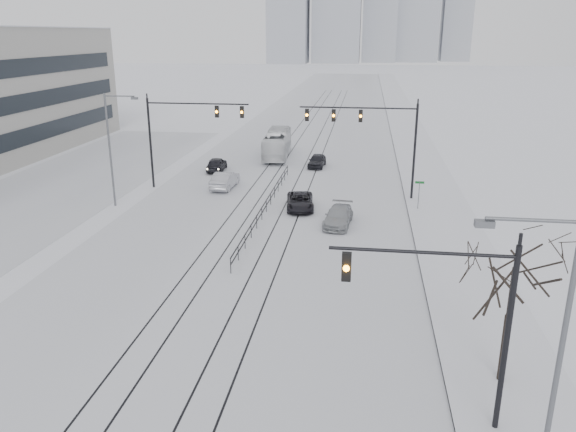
# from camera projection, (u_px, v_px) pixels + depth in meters

# --- Properties ---
(road) EXTENTS (22.00, 260.00, 0.02)m
(road) POSITION_uv_depth(u_px,v_px,m) (307.00, 142.00, 72.29)
(road) COLOR silver
(road) RESTS_ON ground
(sidewalk_east) EXTENTS (5.00, 260.00, 0.16)m
(sidewalk_east) POSITION_uv_depth(u_px,v_px,m) (413.00, 144.00, 70.51)
(sidewalk_east) COLOR silver
(sidewalk_east) RESTS_ON ground
(curb) EXTENTS (0.10, 260.00, 0.12)m
(curb) POSITION_uv_depth(u_px,v_px,m) (394.00, 144.00, 70.83)
(curb) COLOR gray
(curb) RESTS_ON ground
(parking_strip) EXTENTS (14.00, 60.00, 0.03)m
(parking_strip) POSITION_uv_depth(u_px,v_px,m) (61.00, 186.00, 51.35)
(parking_strip) COLOR silver
(parking_strip) RESTS_ON ground
(tram_rails) EXTENTS (5.30, 180.00, 0.01)m
(tram_rails) POSITION_uv_depth(u_px,v_px,m) (285.00, 180.00, 53.45)
(tram_rails) COLOR black
(tram_rails) RESTS_ON ground
(traffic_mast_near) EXTENTS (6.10, 0.37, 7.00)m
(traffic_mast_near) POSITION_uv_depth(u_px,v_px,m) (460.00, 311.00, 18.61)
(traffic_mast_near) COLOR black
(traffic_mast_near) RESTS_ON ground
(traffic_mast_ne) EXTENTS (9.60, 0.37, 8.00)m
(traffic_mast_ne) POSITION_uv_depth(u_px,v_px,m) (374.00, 131.00, 45.89)
(traffic_mast_ne) COLOR black
(traffic_mast_ne) RESTS_ON ground
(traffic_mast_nw) EXTENTS (9.10, 0.37, 8.00)m
(traffic_mast_nw) POSITION_uv_depth(u_px,v_px,m) (182.00, 127.00, 49.07)
(traffic_mast_nw) COLOR black
(traffic_mast_nw) RESTS_ON ground
(street_light_east) EXTENTS (2.73, 0.25, 9.00)m
(street_light_east) POSITION_uv_depth(u_px,v_px,m) (550.00, 346.00, 15.34)
(street_light_east) COLOR #595B60
(street_light_east) RESTS_ON ground
(street_light_west) EXTENTS (2.73, 0.25, 9.00)m
(street_light_west) POSITION_uv_depth(u_px,v_px,m) (113.00, 142.00, 44.01)
(street_light_west) COLOR #595B60
(street_light_west) RESTS_ON ground
(bare_tree) EXTENTS (4.40, 4.40, 6.10)m
(bare_tree) POSITION_uv_depth(u_px,v_px,m) (513.00, 280.00, 21.15)
(bare_tree) COLOR black
(bare_tree) RESTS_ON ground
(median_fence) EXTENTS (0.06, 24.00, 1.00)m
(median_fence) POSITION_uv_depth(u_px,v_px,m) (266.00, 206.00, 43.87)
(median_fence) COLOR black
(median_fence) RESTS_ON ground
(street_sign) EXTENTS (0.70, 0.06, 2.40)m
(street_sign) POSITION_uv_depth(u_px,v_px,m) (419.00, 191.00, 43.89)
(street_sign) COLOR #595B60
(street_sign) RESTS_ON ground
(sedan_sb_inner) EXTENTS (1.99, 4.27, 1.42)m
(sedan_sb_inner) POSITION_uv_depth(u_px,v_px,m) (217.00, 164.00, 56.91)
(sedan_sb_inner) COLOR black
(sedan_sb_inner) RESTS_ON ground
(sedan_sb_outer) EXTENTS (1.81, 4.64, 1.51)m
(sedan_sb_outer) POSITION_uv_depth(u_px,v_px,m) (225.00, 180.00, 50.56)
(sedan_sb_outer) COLOR #A5A6AD
(sedan_sb_outer) RESTS_ON ground
(sedan_nb_front) EXTENTS (2.65, 4.75, 1.25)m
(sedan_nb_front) POSITION_uv_depth(u_px,v_px,m) (300.00, 202.00, 44.57)
(sedan_nb_front) COLOR black
(sedan_nb_front) RESTS_ON ground
(sedan_nb_right) EXTENTS (2.24, 4.65, 1.31)m
(sedan_nb_right) POSITION_uv_depth(u_px,v_px,m) (338.00, 217.00, 40.82)
(sedan_nb_right) COLOR #989B9F
(sedan_nb_right) RESTS_ON ground
(sedan_nb_far) EXTENTS (1.84, 4.01, 1.33)m
(sedan_nb_far) POSITION_uv_depth(u_px,v_px,m) (317.00, 161.00, 58.62)
(sedan_nb_far) COLOR black
(sedan_nb_far) RESTS_ON ground
(box_truck) EXTENTS (3.12, 10.62, 2.92)m
(box_truck) POSITION_uv_depth(u_px,v_px,m) (277.00, 144.00, 63.35)
(box_truck) COLOR silver
(box_truck) RESTS_ON ground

